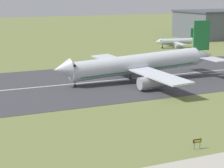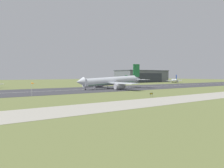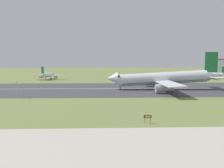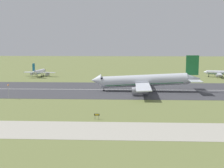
# 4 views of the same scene
# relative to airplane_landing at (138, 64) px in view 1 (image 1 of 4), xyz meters

# --- Properties ---
(runway_strip) EXTENTS (513.31, 50.75, 0.06)m
(runway_strip) POSITION_rel_airplane_landing_xyz_m (-1.56, 4.03, -4.94)
(runway_strip) COLOR #3D3D42
(runway_strip) RESTS_ON ground_plane
(runway_centreline) EXTENTS (461.98, 0.70, 0.01)m
(runway_centreline) POSITION_rel_airplane_landing_xyz_m (-1.56, 4.03, -4.91)
(runway_centreline) COLOR silver
(runway_centreline) RESTS_ON runway_strip
(airplane_landing) EXTENTS (51.62, 52.41, 16.97)m
(airplane_landing) POSITION_rel_airplane_landing_xyz_m (0.00, 0.00, 0.00)
(airplane_landing) COLOR silver
(airplane_landing) RESTS_ON ground_plane
(airplane_parked_west) EXTENTS (21.45, 22.31, 8.89)m
(airplane_parked_west) POSITION_rel_airplane_landing_xyz_m (52.37, 59.74, -2.08)
(airplane_parked_west) COLOR silver
(airplane_parked_west) RESTS_ON ground_plane
(runway_sign) EXTENTS (1.61, 0.13, 1.73)m
(runway_sign) POSITION_rel_airplane_landing_xyz_m (-17.48, -53.46, -3.68)
(runway_sign) COLOR #4C4C51
(runway_sign) RESTS_ON ground_plane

